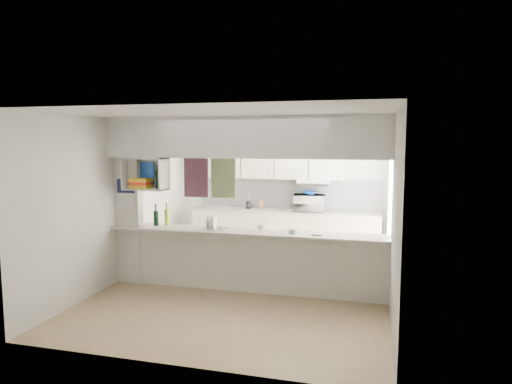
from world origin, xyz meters
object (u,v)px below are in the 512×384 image
(dish_rack, at_px, (214,224))
(bowl, at_px, (310,193))
(wine_bottles, at_px, (162,217))
(microwave, at_px, (309,203))

(dish_rack, bearing_deg, bowl, 56.49)
(bowl, height_order, dish_rack, bowl)
(dish_rack, relative_size, wine_bottles, 1.08)
(microwave, xyz_separation_m, dish_rack, (-1.16, -2.10, -0.08))
(microwave, height_order, bowl, bowl)
(microwave, bearing_deg, dish_rack, 57.30)
(wine_bottles, bearing_deg, microwave, 44.37)
(bowl, xyz_separation_m, wine_bottles, (-2.07, -1.99, -0.22))
(microwave, bearing_deg, wine_bottles, 40.55)
(dish_rack, bearing_deg, microwave, 57.00)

